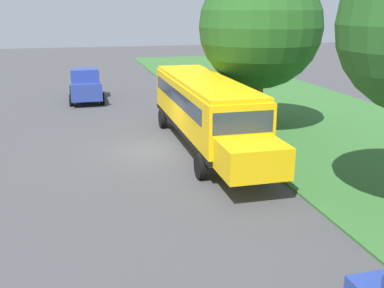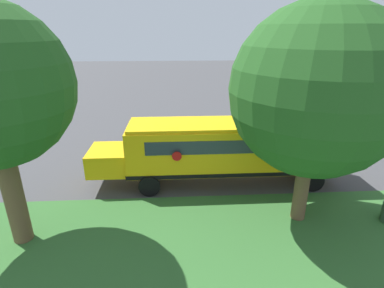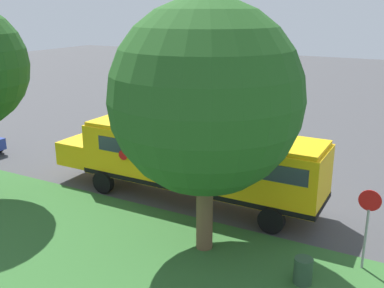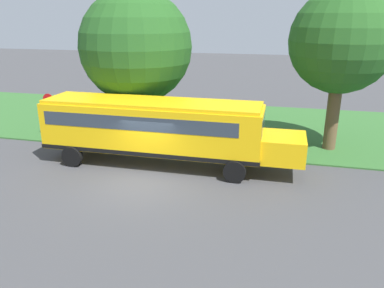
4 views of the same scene
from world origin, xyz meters
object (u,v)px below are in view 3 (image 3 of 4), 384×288
at_px(school_bus, 193,158).
at_px(oak_tree_beside_bus, 204,93).
at_px(stop_sign, 367,220).
at_px(trash_bin, 303,272).

distance_m(school_bus, oak_tree_beside_bus, 5.45).
bearing_deg(stop_sign, trash_bin, 140.20).
xyz_separation_m(school_bus, oak_tree_beside_bus, (-3.46, -2.25, 3.55)).
relative_size(school_bus, trash_bin, 13.80).
height_order(school_bus, stop_sign, school_bus).
distance_m(oak_tree_beside_bus, trash_bin, 6.22).
height_order(school_bus, trash_bin, school_bus).
bearing_deg(stop_sign, school_bus, 73.10).
bearing_deg(school_bus, trash_bin, -123.97).
bearing_deg(oak_tree_beside_bus, stop_sign, -76.35).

